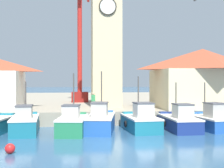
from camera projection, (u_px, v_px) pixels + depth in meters
ground_plane at (136, 145)px, 18.52m from camera, size 300.00×300.00×0.00m
quay_wharf at (99, 102)px, 46.16m from camera, size 120.00×40.00×1.18m
fishing_boat_left_outer at (25, 123)px, 22.57m from camera, size 2.18×4.72×3.73m
fishing_boat_left_inner at (73, 123)px, 22.47m from camera, size 2.47×4.65×4.36m
fishing_boat_mid_left at (101, 121)px, 23.40m from camera, size 2.81×5.34×4.54m
fishing_boat_center at (141, 121)px, 23.70m from camera, size 2.48×4.77×4.15m
fishing_boat_mid_right at (179, 121)px, 24.06m from camera, size 2.20×5.17×3.68m
fishing_boat_right_inner at (209, 120)px, 24.37m from camera, size 2.60×4.82×3.67m
clock_tower at (106, 32)px, 30.89m from camera, size 3.33×3.33×15.62m
warehouse_right at (203, 77)px, 30.37m from camera, size 9.35×7.24×5.72m
port_crane_near at (80, 50)px, 38.11m from camera, size 2.53×8.36×18.08m
mooring_buoy at (10, 149)px, 16.36m from camera, size 0.54×0.54×0.54m
dock_worker_near_tower at (93, 101)px, 26.64m from camera, size 0.34×0.22×1.62m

